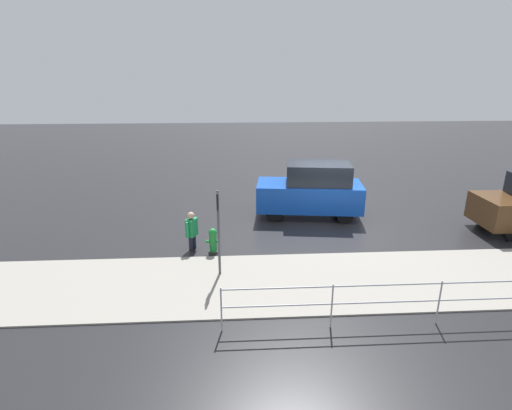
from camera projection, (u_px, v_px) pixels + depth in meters
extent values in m
plane|color=black|center=(329.00, 223.00, 14.59)|extent=(60.00, 60.00, 0.00)
cube|color=gray|center=(366.00, 279.00, 10.61)|extent=(24.00, 3.20, 0.04)
cube|color=blue|center=(309.00, 196.00, 15.12)|extent=(4.09, 2.19, 0.99)
cube|color=#1E232B|center=(318.00, 173.00, 14.81)|extent=(2.51, 1.78, 0.77)
cylinder|color=black|center=(274.00, 214.00, 14.68)|extent=(0.62, 0.30, 0.60)
cylinder|color=black|center=(275.00, 201.00, 16.03)|extent=(0.62, 0.30, 0.60)
cylinder|color=black|center=(345.00, 215.00, 14.51)|extent=(0.62, 0.30, 0.60)
cylinder|color=black|center=(340.00, 203.00, 15.86)|extent=(0.62, 0.30, 0.60)
cylinder|color=black|center=(512.00, 232.00, 13.01)|extent=(0.60, 0.22, 0.60)
cylinder|color=black|center=(485.00, 216.00, 14.40)|extent=(0.60, 0.22, 0.60)
cylinder|color=#197A2D|center=(213.00, 244.00, 12.11)|extent=(0.22, 0.22, 0.62)
sphere|color=#197A2D|center=(213.00, 232.00, 12.00)|extent=(0.26, 0.26, 0.26)
cylinder|color=#197A2D|center=(218.00, 241.00, 12.10)|extent=(0.10, 0.09, 0.09)
cylinder|color=#197A2D|center=(208.00, 241.00, 12.08)|extent=(0.10, 0.09, 0.09)
cylinder|color=#2D2D2D|center=(213.00, 252.00, 12.20)|extent=(0.31, 0.31, 0.06)
cube|color=#1E8C4C|center=(192.00, 227.00, 12.25)|extent=(0.38, 0.43, 0.55)
sphere|color=tan|center=(191.00, 216.00, 12.13)|extent=(0.22, 0.22, 0.22)
cylinder|color=#1E1E2D|center=(194.00, 241.00, 12.49)|extent=(0.13, 0.13, 0.45)
cylinder|color=#1E1E2D|center=(191.00, 243.00, 12.33)|extent=(0.13, 0.13, 0.45)
cylinder|color=#1E8C4C|center=(196.00, 225.00, 12.46)|extent=(0.09, 0.09, 0.50)
cylinder|color=#1E8C4C|center=(187.00, 230.00, 12.04)|extent=(0.09, 0.09, 0.50)
cylinder|color=#B7BABF|center=(439.00, 302.00, 8.64)|extent=(0.04, 0.04, 1.05)
cylinder|color=#B7BABF|center=(332.00, 306.00, 8.51)|extent=(0.04, 0.04, 1.05)
cylinder|color=#B7BABF|center=(221.00, 310.00, 8.38)|extent=(0.04, 0.04, 1.05)
cylinder|color=#B7BABF|center=(442.00, 283.00, 8.49)|extent=(9.41, 0.04, 0.04)
cylinder|color=#B7BABF|center=(439.00, 300.00, 8.62)|extent=(9.41, 0.04, 0.04)
cylinder|color=#4C4C51|center=(219.00, 234.00, 10.52)|extent=(0.07, 0.07, 2.40)
cube|color=black|center=(218.00, 200.00, 10.21)|extent=(0.04, 0.44, 0.44)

